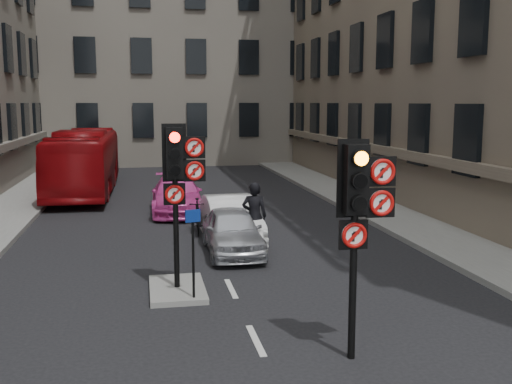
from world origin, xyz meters
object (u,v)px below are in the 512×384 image
object	(u,v)px
car_silver	(232,231)
bus_red	(85,162)
signal_far	(179,170)
motorcycle	(198,216)
info_sign	(193,241)
motorcyclist	(254,216)
car_pink	(177,195)
signal_near	(360,202)
car_white	(231,219)

from	to	relation	value
car_silver	bus_red	bearing A→B (deg)	112.92
signal_far	motorcycle	world-z (taller)	signal_far
signal_far	info_sign	xyz separation A→B (m)	(0.21, -0.81, -1.38)
motorcyclist	car_pink	bearing A→B (deg)	-57.75
car_silver	info_sign	world-z (taller)	info_sign
signal_far	bus_red	distance (m)	15.82
bus_red	signal_near	bearing A→B (deg)	-72.12
info_sign	signal_far	bearing A→B (deg)	90.94
signal_near	bus_red	xyz separation A→B (m)	(-5.99, 19.40, -1.13)
signal_far	signal_near	bearing A→B (deg)	-56.98
signal_far	car_silver	world-z (taller)	signal_far
car_pink	bus_red	distance (m)	6.94
signal_near	car_white	bearing A→B (deg)	95.28
signal_near	bus_red	bearing A→B (deg)	107.15
car_silver	car_pink	bearing A→B (deg)	100.71
car_white	motorcyclist	distance (m)	1.34
car_white	info_sign	xyz separation A→B (m)	(-1.58, -5.52, 0.66)
car_white	car_pink	xyz separation A→B (m)	(-1.33, 4.96, 0.00)
car_silver	motorcycle	size ratio (longest dim) A/B	2.05
car_white	motorcycle	bearing A→B (deg)	123.92
signal_near	bus_red	distance (m)	20.34
signal_near	signal_far	xyz separation A→B (m)	(-2.60, 4.00, 0.12)
signal_near	info_sign	world-z (taller)	signal_near
motorcycle	motorcyclist	bearing A→B (deg)	-56.74
car_pink	signal_far	bearing A→B (deg)	-91.04
car_white	bus_red	size ratio (longest dim) A/B	0.39
bus_red	motorcyclist	size ratio (longest dim) A/B	5.42
car_pink	info_sign	bearing A→B (deg)	-89.66
signal_far	car_pink	size ratio (longest dim) A/B	0.78
signal_near	info_sign	distance (m)	4.18
car_white	car_pink	size ratio (longest dim) A/B	0.88
signal_near	motorcycle	bearing A→B (deg)	99.67
bus_red	info_sign	size ratio (longest dim) A/B	5.61
signal_near	car_pink	world-z (taller)	signal_near
signal_far	motorcycle	bearing A→B (deg)	81.34
car_silver	motorcyclist	distance (m)	0.82
car_pink	info_sign	xyz separation A→B (m)	(-0.25, -10.49, 0.66)
bus_red	motorcycle	bearing A→B (deg)	-64.86
bus_red	signal_far	bearing A→B (deg)	-76.86
motorcycle	info_sign	distance (m)	6.83
car_white	car_silver	bearing A→B (deg)	-98.42
motorcycle	info_sign	world-z (taller)	info_sign
car_white	info_sign	bearing A→B (deg)	-107.93
signal_far	info_sign	distance (m)	1.61
motorcycle	bus_red	bearing A→B (deg)	117.91
signal_near	car_white	size ratio (longest dim) A/B	0.89
signal_near	info_sign	xyz separation A→B (m)	(-2.39, 3.19, -1.26)
car_silver	bus_red	world-z (taller)	bus_red
bus_red	motorcycle	world-z (taller)	bus_red
car_silver	bus_red	xyz separation A→B (m)	(-5.01, 12.22, 0.83)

